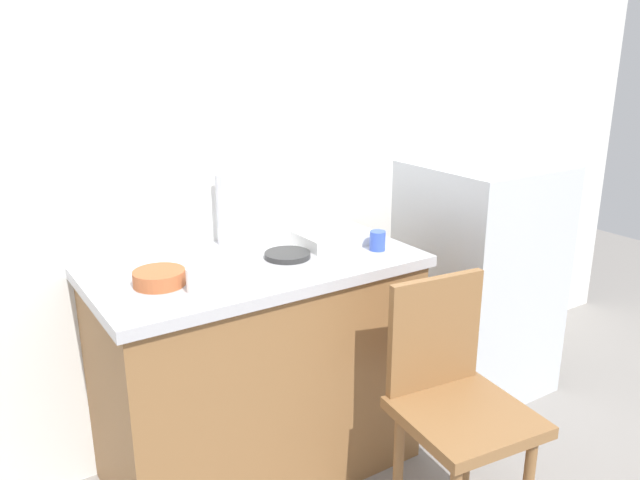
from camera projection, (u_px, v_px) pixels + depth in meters
name	position (u px, v px, depth m)	size (l,w,h in m)	color
back_wall	(248.00, 146.00, 2.54)	(4.80, 0.10, 2.46)	silver
cabinet_base	(258.00, 373.00, 2.42)	(1.15, 0.60, 0.83)	olive
countertop	(255.00, 266.00, 2.29)	(1.19, 0.64, 0.04)	#B7B7BC
faucet	(219.00, 210.00, 2.43)	(0.02, 0.02, 0.28)	#B7B7BC
refrigerator	(478.00, 279.00, 3.00)	(0.60, 0.59, 1.11)	silver
chair	(454.00, 400.00, 2.08)	(0.44, 0.44, 0.89)	olive
dish_tray	(333.00, 237.00, 2.48)	(0.28, 0.20, 0.05)	white
terracotta_bowl	(159.00, 278.00, 2.05)	(0.17, 0.17, 0.05)	#B25B33
hotplate	(287.00, 255.00, 2.32)	(0.17, 0.17, 0.02)	#2D2D2D
cup_white	(196.00, 280.00, 1.99)	(0.06, 0.06, 0.08)	white
cup_blue	(378.00, 241.00, 2.39)	(0.06, 0.06, 0.07)	blue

